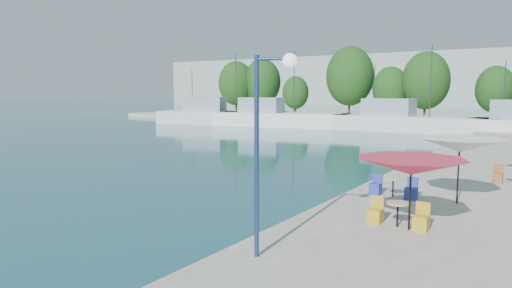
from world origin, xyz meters
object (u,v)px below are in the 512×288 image
Objects in this scene: trawler_01 at (220,116)px; street_lamp at (270,118)px; trawler_03 at (408,122)px; umbrella_pink at (411,166)px; umbrella_white at (460,145)px; trawler_02 at (277,118)px.

trawler_01 is 3.79× the size of street_lamp.
trawler_03 is at bearing 77.78° from street_lamp.
umbrella_pink is 4.24m from umbrella_white.
street_lamp is (34.90, -42.04, 3.02)m from trawler_01.
street_lamp is at bearing -118.15° from umbrella_pink.
umbrella_pink is 1.04× the size of umbrella_white.
umbrella_white is (28.42, -34.02, 1.72)m from trawler_02.
trawler_01 is 26.06m from trawler_03.
umbrella_pink is 0.64× the size of street_lamp.
umbrella_white reaches higher than umbrella_pink.
trawler_03 is 5.90× the size of umbrella_white.
trawler_01 is 1.03× the size of trawler_03.
trawler_03 is (16.64, 1.76, -0.00)m from trawler_02.
trawler_03 is at bearing 105.66° from umbrella_pink.
trawler_01 is 53.04m from umbrella_pink.
umbrella_white is at bearing -61.95° from trawler_02.
trawler_02 reaches higher than umbrella_white.
trawler_01 is 5.89× the size of umbrella_pink.
trawler_02 is 3.70× the size of street_lamp.
trawler_03 reaches higher than umbrella_white.
umbrella_pink is at bearing -97.83° from umbrella_white.
street_lamp is at bearing -108.65° from umbrella_white.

